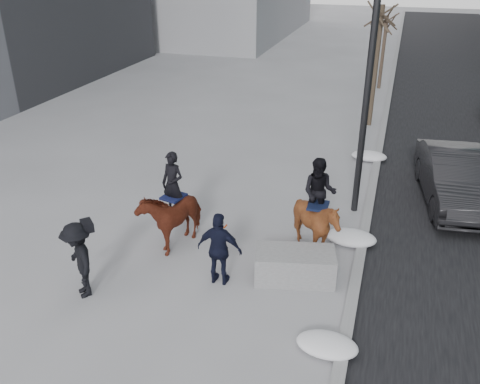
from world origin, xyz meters
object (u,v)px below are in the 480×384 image
(mounted_right, at_px, (317,218))
(mounted_left, at_px, (172,211))
(planter, at_px, (295,265))
(car_near, at_px, (455,178))

(mounted_right, bearing_deg, mounted_left, -171.32)
(planter, xyz_separation_m, mounted_right, (0.25, 1.20, 0.64))
(mounted_right, bearing_deg, planter, -101.88)
(planter, height_order, mounted_right, mounted_right)
(car_near, bearing_deg, planter, -132.73)
(planter, distance_m, car_near, 6.43)
(car_near, bearing_deg, mounted_left, -154.40)
(planter, xyz_separation_m, car_near, (3.67, 5.26, 0.41))
(car_near, distance_m, mounted_left, 8.36)
(planter, relative_size, mounted_left, 0.74)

